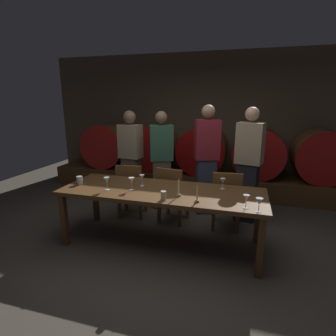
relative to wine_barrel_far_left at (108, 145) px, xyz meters
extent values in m
plane|color=#4C443A|center=(2.14, -2.36, -0.86)|extent=(9.25, 9.25, 0.00)
cube|color=brown|center=(2.14, 0.55, 0.54)|extent=(7.12, 0.24, 2.80)
cube|color=brown|center=(2.14, 0.00, -0.67)|extent=(6.40, 0.90, 0.39)
cylinder|color=brown|center=(0.00, 0.00, 0.00)|extent=(0.94, 0.72, 0.94)
cylinder|color=#B21C16|center=(0.00, -0.37, 0.00)|extent=(0.95, 0.03, 0.95)
cylinder|color=#B21C16|center=(0.00, 0.37, 0.00)|extent=(0.95, 0.03, 0.95)
cylinder|color=#2D2D33|center=(0.00, 0.00, 0.00)|extent=(0.94, 0.04, 0.94)
cylinder|color=brown|center=(1.06, 0.00, 0.00)|extent=(0.94, 0.72, 0.94)
cylinder|color=#9E1411|center=(1.06, -0.37, 0.00)|extent=(0.95, 0.03, 0.95)
cylinder|color=#9E1411|center=(1.06, 0.37, 0.00)|extent=(0.95, 0.03, 0.95)
cylinder|color=#2D2D33|center=(1.06, 0.00, 0.00)|extent=(0.94, 0.04, 0.94)
cylinder|color=brown|center=(2.12, 0.00, 0.00)|extent=(0.94, 0.72, 0.94)
cylinder|color=maroon|center=(2.12, -0.37, 0.00)|extent=(0.95, 0.03, 0.95)
cylinder|color=maroon|center=(2.12, 0.37, 0.00)|extent=(0.95, 0.03, 0.95)
cylinder|color=#2D2D33|center=(2.12, 0.00, 0.00)|extent=(0.94, 0.04, 0.94)
cylinder|color=#513319|center=(3.18, 0.00, 0.00)|extent=(0.94, 0.72, 0.94)
cylinder|color=#9E1411|center=(3.18, -0.37, 0.00)|extent=(0.95, 0.03, 0.95)
cylinder|color=#9E1411|center=(3.18, 0.37, 0.00)|extent=(0.95, 0.03, 0.95)
cylinder|color=#2D2D33|center=(3.18, 0.00, 0.00)|extent=(0.94, 0.04, 0.94)
cylinder|color=brown|center=(4.26, 0.00, 0.00)|extent=(0.94, 0.72, 0.94)
cylinder|color=#9E1411|center=(4.26, -0.37, 0.00)|extent=(0.95, 0.03, 0.95)
cylinder|color=#9E1411|center=(4.26, 0.37, 0.00)|extent=(0.95, 0.03, 0.95)
cylinder|color=#2D2D33|center=(4.26, 0.00, 0.00)|extent=(0.94, 0.04, 0.94)
cube|color=brown|center=(1.96, -2.27, -0.15)|extent=(2.55, 0.89, 0.05)
cube|color=brown|center=(0.77, -2.65, -0.52)|extent=(0.07, 0.07, 0.69)
cube|color=brown|center=(3.16, -2.65, -0.52)|extent=(0.07, 0.07, 0.69)
cube|color=brown|center=(0.77, -1.89, -0.52)|extent=(0.07, 0.07, 0.69)
cube|color=brown|center=(3.16, -1.89, -0.52)|extent=(0.07, 0.07, 0.69)
cube|color=brown|center=(1.24, -1.54, -0.42)|extent=(0.45, 0.45, 0.04)
cube|color=brown|center=(1.26, -1.72, -0.19)|extent=(0.40, 0.09, 0.42)
cube|color=brown|center=(1.38, -1.35, -0.65)|extent=(0.05, 0.05, 0.42)
cube|color=brown|center=(1.04, -1.40, -0.65)|extent=(0.05, 0.05, 0.42)
cube|color=brown|center=(1.43, -1.69, -0.65)|extent=(0.05, 0.05, 0.42)
cube|color=brown|center=(1.09, -1.73, -0.65)|extent=(0.05, 0.05, 0.42)
cube|color=brown|center=(1.93, -1.56, -0.42)|extent=(0.45, 0.45, 0.04)
cube|color=brown|center=(1.91, -1.74, -0.19)|extent=(0.40, 0.09, 0.42)
cube|color=brown|center=(2.12, -1.41, -0.65)|extent=(0.05, 0.05, 0.42)
cube|color=brown|center=(1.79, -1.37, -0.65)|extent=(0.05, 0.05, 0.42)
cube|color=brown|center=(2.08, -1.75, -0.65)|extent=(0.05, 0.05, 0.42)
cube|color=brown|center=(1.74, -1.70, -0.65)|extent=(0.05, 0.05, 0.42)
cube|color=brown|center=(2.73, -1.56, -0.42)|extent=(0.42, 0.42, 0.04)
cube|color=brown|center=(2.74, -1.74, -0.19)|extent=(0.40, 0.07, 0.42)
cube|color=brown|center=(2.89, -1.38, -0.65)|extent=(0.05, 0.05, 0.42)
cube|color=brown|center=(2.55, -1.40, -0.65)|extent=(0.05, 0.05, 0.42)
cube|color=brown|center=(2.91, -1.72, -0.65)|extent=(0.05, 0.05, 0.42)
cube|color=brown|center=(2.57, -1.74, -0.65)|extent=(0.05, 0.05, 0.42)
cube|color=brown|center=(1.01, -1.06, -0.44)|extent=(0.33, 0.24, 0.85)
cube|color=tan|center=(1.01, -1.06, 0.28)|extent=(0.41, 0.29, 0.58)
sphere|color=#8C664C|center=(1.01, -1.06, 0.70)|extent=(0.22, 0.22, 0.22)
cube|color=brown|center=(1.59, -1.09, -0.44)|extent=(0.35, 0.30, 0.85)
cube|color=#336047|center=(1.59, -1.09, 0.29)|extent=(0.44, 0.37, 0.59)
sphere|color=#8C664C|center=(1.59, -1.09, 0.70)|extent=(0.20, 0.20, 0.20)
cube|color=#33384C|center=(2.36, -1.11, -0.40)|extent=(0.35, 0.29, 0.92)
cube|color=maroon|center=(2.36, -1.11, 0.37)|extent=(0.44, 0.35, 0.63)
sphere|color=tan|center=(2.36, -1.11, 0.81)|extent=(0.21, 0.21, 0.21)
cube|color=black|center=(3.00, -1.22, -0.40)|extent=(0.34, 0.28, 0.92)
cube|color=tan|center=(3.00, -1.22, 0.36)|extent=(0.43, 0.34, 0.61)
sphere|color=#D8A884|center=(3.00, -1.22, 0.78)|extent=(0.20, 0.20, 0.20)
cylinder|color=olive|center=(2.22, -2.43, -0.11)|extent=(0.05, 0.05, 0.02)
cylinder|color=#EDE5CC|center=(2.22, -2.43, -0.01)|extent=(0.02, 0.02, 0.17)
cone|color=yellow|center=(2.22, -2.43, 0.09)|extent=(0.01, 0.01, 0.02)
cylinder|color=olive|center=(2.46, -2.56, -0.11)|extent=(0.05, 0.05, 0.02)
cylinder|color=#EDE5CC|center=(2.46, -2.56, -0.01)|extent=(0.02, 0.02, 0.17)
cone|color=yellow|center=(2.46, -2.56, 0.08)|extent=(0.01, 0.01, 0.02)
cylinder|color=silver|center=(1.30, -2.46, -0.12)|extent=(0.06, 0.06, 0.00)
cylinder|color=silver|center=(1.30, -2.46, -0.08)|extent=(0.01, 0.01, 0.08)
cone|color=silver|center=(1.30, -2.46, 0.00)|extent=(0.07, 0.07, 0.08)
cylinder|color=white|center=(1.60, -2.37, -0.12)|extent=(0.06, 0.06, 0.00)
cylinder|color=white|center=(1.60, -2.37, -0.08)|extent=(0.01, 0.01, 0.08)
cone|color=white|center=(1.60, -2.37, 0.00)|extent=(0.08, 0.08, 0.08)
cylinder|color=white|center=(1.66, -2.18, -0.12)|extent=(0.06, 0.06, 0.00)
cylinder|color=white|center=(1.66, -2.18, -0.08)|extent=(0.01, 0.01, 0.07)
cone|color=white|center=(1.66, -2.18, -0.01)|extent=(0.06, 0.06, 0.08)
cylinder|color=white|center=(2.69, -2.01, -0.12)|extent=(0.06, 0.06, 0.00)
cylinder|color=white|center=(2.69, -2.01, -0.08)|extent=(0.01, 0.01, 0.07)
cone|color=white|center=(2.69, -2.01, -0.02)|extent=(0.07, 0.07, 0.07)
cylinder|color=white|center=(2.98, -2.59, -0.12)|extent=(0.06, 0.06, 0.00)
cylinder|color=white|center=(2.98, -2.59, -0.08)|extent=(0.01, 0.01, 0.07)
cone|color=white|center=(2.98, -2.59, -0.01)|extent=(0.07, 0.07, 0.07)
cylinder|color=white|center=(3.11, -2.65, -0.12)|extent=(0.06, 0.06, 0.00)
cylinder|color=white|center=(3.11, -2.65, -0.08)|extent=(0.01, 0.01, 0.07)
cone|color=white|center=(3.11, -2.65, -0.01)|extent=(0.07, 0.07, 0.07)
cylinder|color=silver|center=(0.83, -2.35, -0.07)|extent=(0.08, 0.08, 0.11)
cylinder|color=beige|center=(2.08, -2.60, -0.07)|extent=(0.06, 0.06, 0.10)
camera|label=1|loc=(2.92, -5.32, 0.98)|focal=28.61mm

